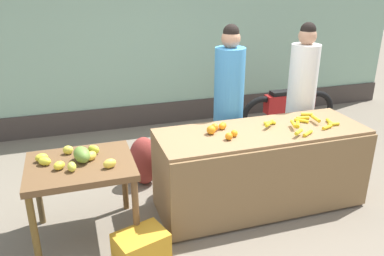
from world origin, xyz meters
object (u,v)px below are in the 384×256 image
Objects in this scene: vendor_woman_blue_shirt at (228,106)px; produce_sack at (144,161)px; produce_crate at (141,247)px; vendor_woman_white_shirt at (301,99)px; parked_motorcycle at (289,109)px.

vendor_woman_blue_shirt is 1.18m from produce_sack.
produce_crate is 0.74× the size of produce_sack.
vendor_woman_blue_shirt is 1.89m from produce_crate.
vendor_woman_white_shirt is 4.19× the size of produce_crate.
vendor_woman_blue_shirt is at bearing 41.72° from produce_crate.
vendor_woman_blue_shirt is at bearing -144.28° from parked_motorcycle.
vendor_woman_blue_shirt is 0.95m from vendor_woman_white_shirt.
produce_sack is at bearing -160.27° from parked_motorcycle.
produce_sack is (-0.98, 0.18, -0.64)m from vendor_woman_blue_shirt.
produce_sack is at bearing 77.30° from produce_crate.
produce_sack is (0.30, 1.32, 0.17)m from produce_crate.
produce_crate is 1.36m from produce_sack.
vendor_woman_blue_shirt is 3.11× the size of produce_sack.
produce_sack is (-2.45, -0.88, -0.10)m from parked_motorcycle.
vendor_woman_blue_shirt is 1.16× the size of parked_motorcycle.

